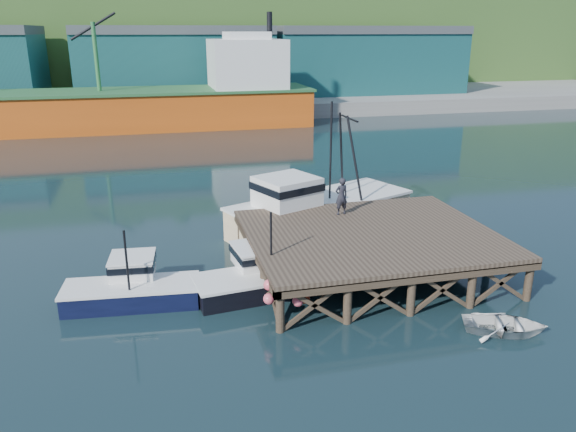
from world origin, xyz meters
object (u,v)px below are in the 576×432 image
object	(u,v)px
dinghy	(505,325)
boat_black	(265,275)
boat_navy	(132,286)
dockworker	(341,196)
trawler	(317,205)

from	to	relation	value
dinghy	boat_black	bearing A→B (deg)	77.80
boat_navy	dockworker	world-z (taller)	dockworker
dinghy	trawler	bearing A→B (deg)	39.27
boat_navy	trawler	bearing A→B (deg)	38.64
boat_navy	boat_black	distance (m)	5.97
boat_navy	dinghy	distance (m)	15.88
trawler	dinghy	size ratio (longest dim) A/B	3.74
boat_black	trawler	size ratio (longest dim) A/B	0.57
boat_navy	boat_black	bearing A→B (deg)	2.54
trawler	dockworker	distance (m)	3.85
boat_black	dinghy	distance (m)	10.53
boat_navy	trawler	world-z (taller)	trawler
boat_navy	boat_black	size ratio (longest dim) A/B	0.88
dockworker	boat_navy	bearing A→B (deg)	9.16
boat_black	dockworker	distance (m)	6.72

